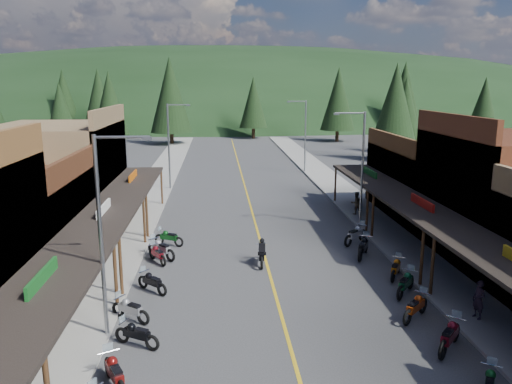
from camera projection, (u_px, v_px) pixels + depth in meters
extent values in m
plane|color=#38383A|center=(270.00, 275.00, 26.13)|extent=(220.00, 220.00, 0.00)
cube|color=gold|center=(247.00, 193.00, 45.61)|extent=(0.15, 90.00, 0.01)
cube|color=gray|center=(150.00, 194.00, 44.93)|extent=(3.40, 94.00, 0.15)
cube|color=gray|center=(340.00, 191.00, 46.26)|extent=(3.40, 94.00, 0.15)
cube|color=black|center=(43.00, 286.00, 17.13)|extent=(3.20, 10.20, 0.18)
cylinder|color=#472D19|center=(116.00, 276.00, 21.95)|extent=(0.16, 0.16, 3.00)
cube|color=#14591E|center=(42.00, 280.00, 17.09)|extent=(0.12, 3.00, 0.70)
cube|color=#3F2111|center=(2.00, 226.00, 26.18)|extent=(8.00, 9.00, 5.00)
cube|color=#3F2111|center=(76.00, 213.00, 26.35)|extent=(0.30, 9.00, 6.20)
cube|color=black|center=(104.00, 214.00, 26.48)|extent=(3.20, 9.00, 0.18)
cylinder|color=#472D19|center=(121.00, 267.00, 23.11)|extent=(0.16, 0.16, 3.00)
cylinder|color=#472D19|center=(144.00, 221.00, 30.71)|extent=(0.16, 0.16, 3.00)
cube|color=silver|center=(104.00, 211.00, 26.44)|extent=(0.12, 3.00, 0.70)
cube|color=brown|center=(57.00, 174.00, 35.31)|extent=(8.00, 10.20, 7.00)
cube|color=brown|center=(112.00, 165.00, 35.48)|extent=(0.30, 10.20, 8.20)
cube|color=black|center=(133.00, 180.00, 35.83)|extent=(3.20, 10.20, 0.18)
cylinder|color=#472D19|center=(147.00, 216.00, 31.88)|extent=(0.16, 0.16, 3.00)
cylinder|color=#472D19|center=(162.00, 187.00, 40.65)|extent=(0.16, 0.16, 3.00)
cube|color=#CC590C|center=(133.00, 177.00, 35.79)|extent=(0.12, 3.00, 0.70)
cylinder|color=#472D19|center=(432.00, 267.00, 23.05)|extent=(0.16, 0.16, 3.00)
cube|color=#562B19|center=(448.00, 188.00, 27.69)|extent=(0.30, 9.00, 8.20)
cube|color=black|center=(422.00, 208.00, 27.81)|extent=(3.20, 9.00, 0.18)
cylinder|color=#472D19|center=(422.00, 258.00, 24.22)|extent=(0.16, 0.16, 3.00)
cylinder|color=#472D19|center=(373.00, 216.00, 31.82)|extent=(0.16, 0.16, 3.00)
cube|color=#B2140F|center=(422.00, 205.00, 27.77)|extent=(0.12, 3.00, 0.70)
cube|color=#4C2D16|center=(438.00, 182.00, 37.68)|extent=(8.00, 10.20, 5.00)
cube|color=#4C2D16|center=(389.00, 175.00, 37.25)|extent=(0.30, 10.20, 6.20)
cube|color=black|center=(370.00, 177.00, 37.16)|extent=(3.20, 10.20, 0.18)
cylinder|color=#472D19|center=(367.00, 212.00, 32.99)|extent=(0.16, 0.16, 3.00)
cylinder|color=#472D19|center=(335.00, 185.00, 41.75)|extent=(0.16, 0.16, 3.00)
cube|color=#14591E|center=(370.00, 174.00, 37.12)|extent=(0.12, 3.00, 0.70)
cylinder|color=gray|center=(101.00, 240.00, 18.89)|extent=(0.16, 0.16, 8.00)
cylinder|color=gray|center=(122.00, 137.00, 18.13)|extent=(2.00, 0.10, 0.10)
cube|color=gray|center=(147.00, 138.00, 18.21)|extent=(0.35, 0.18, 0.12)
cylinder|color=gray|center=(169.00, 147.00, 46.16)|extent=(0.16, 0.16, 8.00)
cylinder|color=gray|center=(178.00, 105.00, 45.40)|extent=(2.00, 0.10, 0.10)
cube|color=gray|center=(188.00, 105.00, 45.48)|extent=(0.35, 0.18, 0.12)
cylinder|color=gray|center=(362.00, 171.00, 33.61)|extent=(0.16, 0.16, 8.00)
cylinder|color=gray|center=(350.00, 113.00, 32.70)|extent=(2.00, 0.10, 0.10)
cube|color=gray|center=(336.00, 114.00, 32.65)|extent=(0.35, 0.18, 0.12)
cylinder|color=gray|center=(305.00, 137.00, 55.04)|extent=(0.16, 0.16, 8.00)
cylinder|color=gray|center=(297.00, 101.00, 54.13)|extent=(2.00, 0.10, 0.10)
cube|color=gray|center=(289.00, 102.00, 54.07)|extent=(0.35, 0.18, 0.12)
ellipsoid|color=black|center=(225.00, 115.00, 157.62)|extent=(310.00, 140.00, 60.00)
cylinder|color=black|center=(101.00, 132.00, 92.25)|extent=(0.60, 0.60, 2.00)
cone|color=black|center=(99.00, 98.00, 90.92)|extent=(5.88, 5.88, 10.50)
cylinder|color=black|center=(172.00, 138.00, 81.64)|extent=(0.60, 0.60, 2.00)
cone|color=black|center=(170.00, 95.00, 80.15)|extent=(6.72, 6.72, 12.00)
cylinder|color=black|center=(253.00, 133.00, 90.51)|extent=(0.60, 0.60, 2.00)
cone|color=black|center=(253.00, 102.00, 89.33)|extent=(5.04, 5.04, 9.00)
cylinder|color=black|center=(337.00, 136.00, 85.74)|extent=(0.60, 0.60, 2.00)
cone|color=black|center=(338.00, 99.00, 84.40)|extent=(5.88, 5.88, 10.50)
cylinder|color=black|center=(402.00, 129.00, 98.65)|extent=(0.60, 0.60, 2.00)
cone|color=black|center=(404.00, 93.00, 97.16)|extent=(6.72, 6.72, 12.00)
cylinder|color=black|center=(481.00, 132.00, 91.78)|extent=(0.60, 0.60, 2.00)
cone|color=black|center=(484.00, 102.00, 90.61)|extent=(5.04, 5.04, 9.00)
cylinder|color=black|center=(66.00, 129.00, 97.48)|extent=(0.60, 0.60, 2.00)
cone|color=black|center=(64.00, 97.00, 96.15)|extent=(5.88, 5.88, 10.50)
cylinder|color=black|center=(64.00, 154.00, 63.19)|extent=(0.60, 0.60, 2.00)
cone|color=black|center=(61.00, 115.00, 62.12)|extent=(4.48, 4.48, 8.00)
cylinder|color=black|center=(403.00, 146.00, 71.59)|extent=(0.60, 0.60, 2.00)
cone|color=black|center=(405.00, 108.00, 70.43)|extent=(4.93, 4.93, 8.80)
cylinder|color=black|center=(112.00, 145.00, 73.23)|extent=(0.60, 0.60, 2.00)
cone|color=black|center=(110.00, 105.00, 72.00)|extent=(5.38, 5.38, 9.60)
cylinder|color=black|center=(392.00, 153.00, 64.46)|extent=(0.60, 0.60, 2.00)
cone|color=black|center=(395.00, 104.00, 63.14)|extent=(5.82, 5.82, 10.40)
imported|color=#271C2A|center=(479.00, 299.00, 20.81)|extent=(0.54, 0.69, 1.67)
imported|color=brown|center=(356.00, 203.00, 37.50)|extent=(0.92, 0.65, 1.70)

